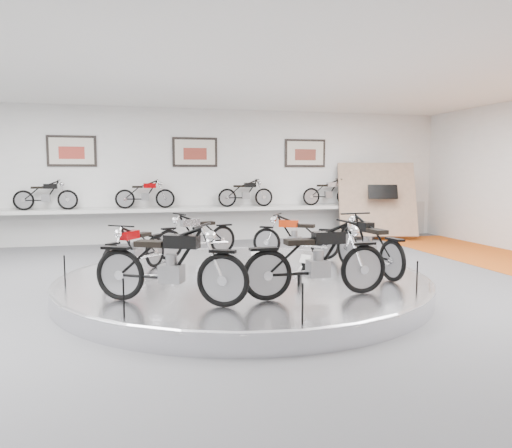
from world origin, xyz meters
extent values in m
plane|color=#555557|center=(0.00, 0.00, 0.00)|extent=(16.00, 16.00, 0.00)
plane|color=white|center=(0.00, 0.00, 4.00)|extent=(16.00, 16.00, 0.00)
plane|color=silver|center=(0.00, 7.00, 2.00)|extent=(16.00, 0.00, 16.00)
cube|color=#BCBCBA|center=(0.00, 6.98, 0.55)|extent=(15.68, 0.04, 1.10)
cylinder|color=silver|center=(0.00, 0.30, 0.15)|extent=(6.40, 6.40, 0.30)
torus|color=#B2B2BA|center=(0.00, 0.30, 0.27)|extent=(6.40, 6.40, 0.10)
cube|color=silver|center=(0.00, 6.70, 1.00)|extent=(11.00, 0.55, 0.10)
cube|color=beige|center=(-3.50, 6.96, 2.70)|extent=(1.35, 0.06, 0.88)
cube|color=beige|center=(0.00, 6.96, 2.70)|extent=(1.35, 0.06, 0.88)
cube|color=beige|center=(3.50, 6.96, 2.70)|extent=(1.35, 0.06, 0.88)
cube|color=tan|center=(5.60, 6.10, 1.25)|extent=(2.56, 1.52, 2.30)
camera|label=1|loc=(-1.89, -8.15, 2.12)|focal=35.00mm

